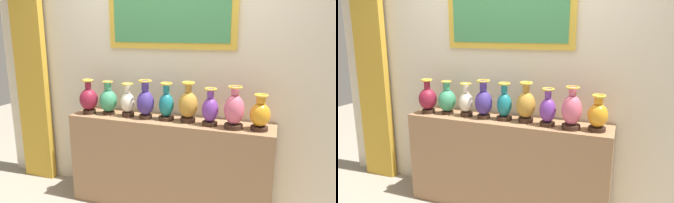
% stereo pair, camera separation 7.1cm
% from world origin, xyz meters
% --- Properties ---
extents(display_shelf, '(1.96, 0.39, 0.92)m').
position_xyz_m(display_shelf, '(0.00, 0.00, 0.46)').
color(display_shelf, '#99704C').
rests_on(display_shelf, ground_plane).
extents(back_wall, '(4.29, 0.14, 2.77)m').
position_xyz_m(back_wall, '(-0.00, 0.26, 1.40)').
color(back_wall, beige).
rests_on(back_wall, ground_plane).
extents(curtain_gold, '(0.40, 0.08, 2.39)m').
position_xyz_m(curtain_gold, '(-1.71, 0.14, 1.20)').
color(curtain_gold, gold).
rests_on(curtain_gold, ground_plane).
extents(vase_burgundy, '(0.18, 0.18, 0.35)m').
position_xyz_m(vase_burgundy, '(-0.83, -0.06, 1.07)').
color(vase_burgundy, '#382319').
rests_on(vase_burgundy, display_shelf).
extents(vase_jade, '(0.18, 0.18, 0.34)m').
position_xyz_m(vase_jade, '(-0.63, -0.02, 1.06)').
color(vase_jade, '#382319').
rests_on(vase_jade, display_shelf).
extents(vase_ivory, '(0.14, 0.14, 0.33)m').
position_xyz_m(vase_ivory, '(-0.41, -0.03, 1.06)').
color(vase_ivory, '#382319').
rests_on(vase_ivory, display_shelf).
extents(vase_indigo, '(0.17, 0.17, 0.37)m').
position_xyz_m(vase_indigo, '(-0.21, -0.04, 1.08)').
color(vase_indigo, '#382319').
rests_on(vase_indigo, display_shelf).
extents(vase_teal, '(0.15, 0.15, 0.36)m').
position_xyz_m(vase_teal, '(-0.01, -0.01, 1.07)').
color(vase_teal, '#382319').
rests_on(vase_teal, display_shelf).
extents(vase_ochre, '(0.18, 0.18, 0.38)m').
position_xyz_m(vase_ochre, '(0.20, -0.01, 1.08)').
color(vase_ochre, '#382319').
rests_on(vase_ochre, display_shelf).
extents(vase_violet, '(0.15, 0.15, 0.34)m').
position_xyz_m(vase_violet, '(0.41, -0.05, 1.06)').
color(vase_violet, '#382319').
rests_on(vase_violet, display_shelf).
extents(vase_rose, '(0.17, 0.17, 0.37)m').
position_xyz_m(vase_rose, '(0.62, -0.07, 1.08)').
color(vase_rose, '#382319').
rests_on(vase_rose, display_shelf).
extents(vase_amber, '(0.17, 0.17, 0.31)m').
position_xyz_m(vase_amber, '(0.84, -0.04, 1.06)').
color(vase_amber, '#382319').
rests_on(vase_amber, display_shelf).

